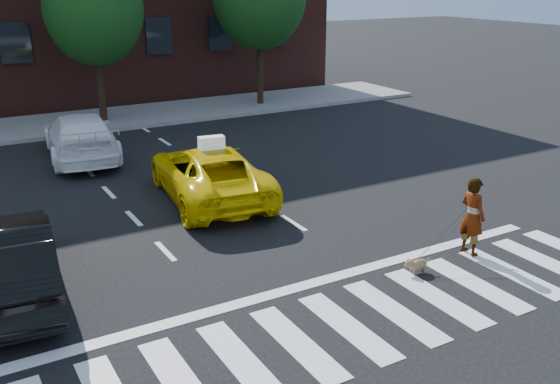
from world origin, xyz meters
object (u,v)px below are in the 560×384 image
object	(u,v)px
white_suv	(81,136)
woman	(472,216)
taxi	(209,173)
dog	(416,265)
black_sedan	(7,259)

from	to	relation	value
white_suv	woman	bearing A→B (deg)	122.16
taxi	dog	world-z (taller)	taxi
taxi	woman	xyz separation A→B (m)	(3.34, -5.90, 0.14)
taxi	black_sedan	size ratio (longest dim) A/B	1.12
taxi	black_sedan	world-z (taller)	black_sedan
black_sedan	woman	world-z (taller)	woman
black_sedan	white_suv	size ratio (longest dim) A/B	0.90
dog	woman	bearing A→B (deg)	16.45
taxi	dog	size ratio (longest dim) A/B	8.81
taxi	black_sedan	distance (m)	6.12
white_suv	dog	xyz separation A→B (m)	(3.74, -11.59, -0.54)
woman	dog	size ratio (longest dim) A/B	2.93
woman	dog	xyz separation A→B (m)	(-1.61, -0.16, -0.65)
dog	white_suv	bearing A→B (deg)	118.71
taxi	black_sedan	xyz separation A→B (m)	(-5.32, -3.04, 0.04)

